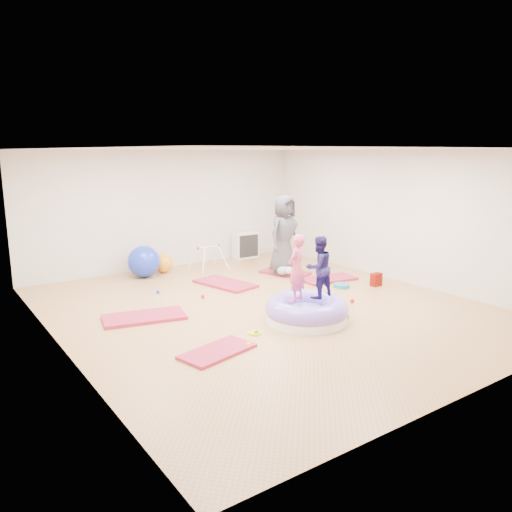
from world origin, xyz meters
TOP-DOWN VIEW (x-y plane):
  - room at (0.00, 0.00)m, footprint 7.01×8.01m
  - gym_mat_front_left at (-1.76, -1.28)m, footprint 1.17×0.77m
  - gym_mat_mid_left at (-2.03, 0.68)m, footprint 1.46×0.95m
  - gym_mat_center_back at (0.22, 1.75)m, footprint 0.95×1.45m
  - gym_mat_right at (2.29, 0.81)m, footprint 1.27×0.76m
  - gym_mat_rear_right at (1.87, 1.81)m, footprint 0.95×1.24m
  - inflatable_cushion at (0.13, -0.97)m, footprint 1.38×1.38m
  - child_pink at (-0.01, -0.87)m, footprint 0.48×0.41m
  - child_navy at (0.41, -0.94)m, footprint 0.51×0.40m
  - adult_caregiver at (1.79, 1.76)m, footprint 0.96×0.74m
  - infant at (1.68, 1.56)m, footprint 0.36×0.37m
  - ball_pit_balls at (-0.22, 0.13)m, footprint 2.86×3.52m
  - exercise_ball_blue at (-0.92, 3.35)m, footprint 0.71×0.71m
  - exercise_ball_orange at (-0.38, 3.50)m, footprint 0.44×0.44m
  - infant_play_gym at (0.60, 3.11)m, footprint 0.75×0.72m
  - cube_shelf at (2.10, 3.79)m, footprint 0.67×0.33m
  - balance_disc at (2.09, 0.21)m, footprint 0.33×0.33m
  - backpack at (2.77, -0.12)m, footprint 0.24×0.16m
  - yellow_toy at (-0.91, -0.97)m, footprint 0.20×0.20m

SIDE VIEW (x-z plane):
  - yellow_toy at x=-0.91m, z-range 0.00..0.03m
  - gym_mat_front_left at x=-1.76m, z-range 0.00..0.04m
  - gym_mat_rear_right at x=1.87m, z-range 0.00..0.05m
  - gym_mat_right at x=2.29m, z-range 0.00..0.05m
  - gym_mat_center_back at x=0.22m, z-range 0.00..0.06m
  - gym_mat_mid_left at x=-2.03m, z-range 0.00..0.06m
  - balance_disc at x=2.09m, z-range 0.00..0.07m
  - ball_pit_balls at x=-0.22m, z-range 0.00..0.07m
  - backpack at x=2.77m, z-range 0.00..0.27m
  - infant at x=1.68m, z-range 0.05..0.26m
  - inflatable_cushion at x=0.13m, z-range -0.05..0.39m
  - exercise_ball_orange at x=-0.38m, z-range 0.00..0.44m
  - cube_shelf at x=2.10m, z-range 0.00..0.67m
  - exercise_ball_blue at x=-0.92m, z-range 0.00..0.71m
  - infant_play_gym at x=0.60m, z-range 0.10..0.67m
  - child_navy at x=0.41m, z-range 0.40..1.45m
  - adult_caregiver at x=1.79m, z-range 0.05..1.81m
  - child_pink at x=-0.01m, z-range 0.40..1.51m
  - room at x=0.00m, z-range 0.00..2.80m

